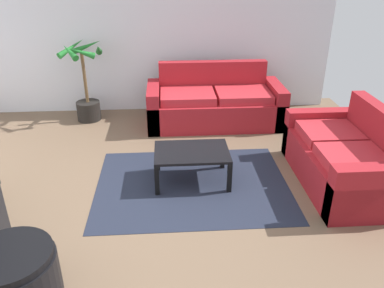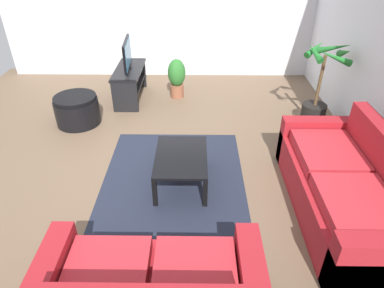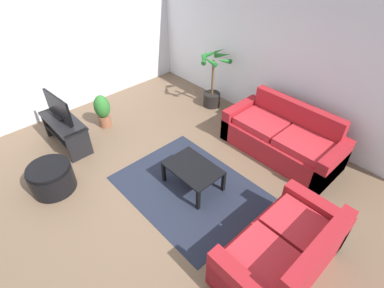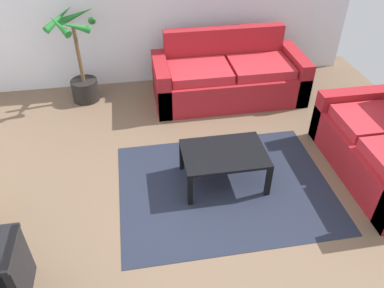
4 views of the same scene
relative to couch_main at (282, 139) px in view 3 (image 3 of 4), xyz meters
The scene contains 12 objects.
ground_plane 2.52m from the couch_main, 113.89° to the right, with size 6.60×6.60×0.00m, color brown.
wall_back 1.62m from the couch_main, 144.70° to the left, with size 6.00×0.06×2.70m, color silver.
wall_left 4.73m from the couch_main, 150.35° to the right, with size 0.06×6.00×2.70m, color silver.
couch_main is the anchor object (origin of this frame).
couch_loveseat 2.27m from the couch_main, 55.97° to the right, with size 0.90×1.64×0.90m.
tv_stand 3.93m from the couch_main, 136.28° to the right, with size 1.10×0.45×0.55m.
tv 3.96m from the couch_main, 136.32° to the right, with size 0.80×0.10×0.49m.
coffee_table 1.79m from the couch_main, 105.37° to the right, with size 0.85×0.59×0.39m.
area_rug 1.91m from the couch_main, 104.57° to the right, with size 2.20×1.70×0.01m, color #1E2333.
potted_palm 2.02m from the couch_main, behind, with size 0.73×0.69×1.26m.
potted_plant_small 3.48m from the couch_main, 147.00° to the right, with size 0.31×0.31×0.69m.
ottoman 3.90m from the couch_main, 119.69° to the right, with size 0.67×0.67×0.45m.
Camera 3 is at (2.97, -1.72, 3.52)m, focal length 27.78 mm.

